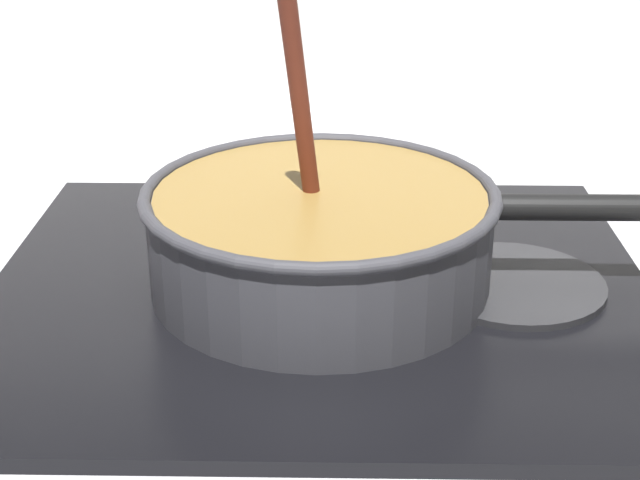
{
  "coord_description": "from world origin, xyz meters",
  "views": [
    {
      "loc": [
        0.13,
        -0.5,
        0.37
      ],
      "look_at": [
        0.12,
        0.21,
        0.05
      ],
      "focal_mm": 52.53,
      "sensor_mm": 36.0,
      "label": 1
    }
  ],
  "objects": [
    {
      "name": "cooking_pan",
      "position": [
        0.12,
        0.21,
        0.06
      ],
      "size": [
        0.47,
        0.29,
        0.29
      ],
      "color": "#38383D",
      "rests_on": "hob_plate"
    },
    {
      "name": "hob_plate",
      "position": [
        0.12,
        0.21,
        0.01
      ],
      "size": [
        0.56,
        0.48,
        0.01
      ],
      "primitive_type": "cube",
      "color": "black",
      "rests_on": "ground"
    },
    {
      "name": "ground",
      "position": [
        0.0,
        0.0,
        -0.02
      ],
      "size": [
        2.4,
        1.6,
        0.04
      ],
      "primitive_type": "cube",
      "color": "#B7B7BC"
    },
    {
      "name": "burner_ring",
      "position": [
        0.12,
        0.21,
        0.02
      ],
      "size": [
        0.2,
        0.2,
        0.01
      ],
      "primitive_type": "torus",
      "color": "#592D0C",
      "rests_on": "hob_plate"
    },
    {
      "name": "spare_burner",
      "position": [
        0.28,
        0.21,
        0.01
      ],
      "size": [
        0.16,
        0.16,
        0.01
      ],
      "primitive_type": "cylinder",
      "color": "#262628",
      "rests_on": "hob_plate"
    }
  ]
}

